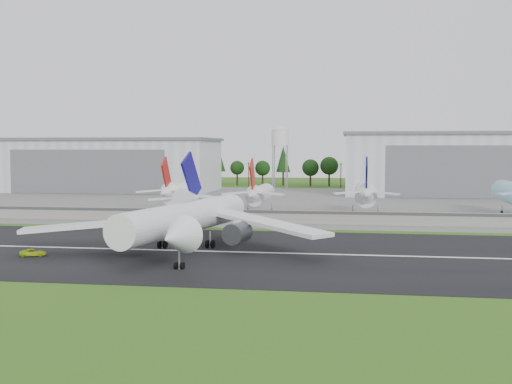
% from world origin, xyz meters
% --- Properties ---
extents(ground, '(600.00, 600.00, 0.00)m').
position_xyz_m(ground, '(0.00, 0.00, 0.00)').
color(ground, '#325C16').
rests_on(ground, ground).
extents(runway, '(320.00, 60.00, 0.10)m').
position_xyz_m(runway, '(0.00, 10.00, 0.05)').
color(runway, black).
rests_on(runway, ground).
extents(runway_centerline, '(220.00, 1.00, 0.02)m').
position_xyz_m(runway_centerline, '(0.00, 10.00, 0.11)').
color(runway_centerline, white).
rests_on(runway_centerline, runway).
extents(apron, '(320.00, 150.00, 0.10)m').
position_xyz_m(apron, '(0.00, 120.00, 0.05)').
color(apron, slate).
rests_on(apron, ground).
extents(blast_fence, '(240.00, 0.61, 3.50)m').
position_xyz_m(blast_fence, '(0.00, 54.99, 1.81)').
color(blast_fence, gray).
rests_on(blast_fence, ground).
extents(hangar_west, '(97.00, 44.00, 23.20)m').
position_xyz_m(hangar_west, '(-80.00, 164.92, 11.63)').
color(hangar_west, silver).
rests_on(hangar_west, ground).
extents(hangar_east, '(102.00, 47.00, 25.20)m').
position_xyz_m(hangar_east, '(75.00, 164.92, 12.63)').
color(hangar_east, silver).
rests_on(hangar_east, ground).
extents(water_tower, '(8.40, 8.40, 29.40)m').
position_xyz_m(water_tower, '(-5.00, 185.00, 24.55)').
color(water_tower, '#99999E').
rests_on(water_tower, ground).
extents(utility_poles, '(230.00, 3.00, 12.00)m').
position_xyz_m(utility_poles, '(0.00, 200.00, 0.00)').
color(utility_poles, black).
rests_on(utility_poles, ground).
extents(treeline, '(320.00, 16.00, 22.00)m').
position_xyz_m(treeline, '(0.00, 215.00, 0.00)').
color(treeline, black).
rests_on(treeline, ground).
extents(main_airliner, '(56.03, 58.89, 18.17)m').
position_xyz_m(main_airliner, '(-2.13, 9.57, 4.89)').
color(main_airliner, white).
rests_on(main_airliner, runway).
extents(ground_vehicle, '(4.94, 3.66, 1.25)m').
position_xyz_m(ground_vehicle, '(-27.21, 0.25, 0.72)').
color(ground_vehicle, '#B1CD18').
rests_on(ground_vehicle, runway).
extents(parked_jet_red_a, '(7.36, 31.29, 16.66)m').
position_xyz_m(parked_jet_red_a, '(-22.32, 76.56, 6.15)').
color(parked_jet_red_a, white).
rests_on(parked_jet_red_a, ground).
extents(parked_jet_red_b, '(7.36, 31.29, 16.33)m').
position_xyz_m(parked_jet_red_b, '(1.52, 76.50, 5.85)').
color(parked_jet_red_b, white).
rests_on(parked_jet_red_b, ground).
extents(parked_jet_navy, '(7.36, 31.29, 16.78)m').
position_xyz_m(parked_jet_navy, '(31.57, 76.58, 6.27)').
color(parked_jet_navy, silver).
rests_on(parked_jet_navy, ground).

